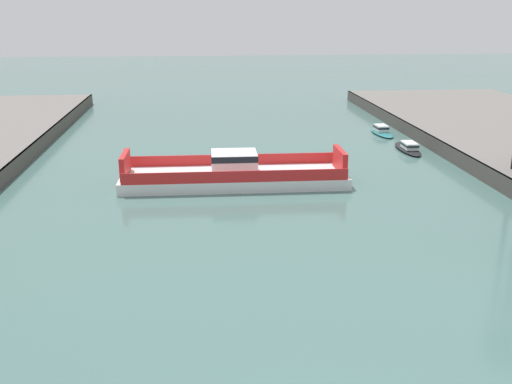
{
  "coord_description": "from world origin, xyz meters",
  "views": [
    {
      "loc": [
        -4.62,
        -18.77,
        16.67
      ],
      "look_at": [
        0.0,
        27.71,
        2.0
      ],
      "focal_mm": 41.27,
      "sensor_mm": 36.0,
      "label": 1
    }
  ],
  "objects": [
    {
      "name": "chain_ferry",
      "position": [
        -1.24,
        36.94,
        1.01
      ],
      "size": [
        22.18,
        6.97,
        3.3
      ],
      "color": "silver",
      "rests_on": "ground"
    },
    {
      "name": "moored_boat_mid_left",
      "position": [
        20.53,
        58.94,
        0.45
      ],
      "size": [
        2.38,
        6.64,
        1.21
      ],
      "color": "#237075",
      "rests_on": "ground"
    },
    {
      "name": "moored_boat_near_left",
      "position": [
        20.71,
        48.8,
        0.43
      ],
      "size": [
        2.17,
        7.42,
        1.17
      ],
      "color": "black",
      "rests_on": "ground"
    }
  ]
}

